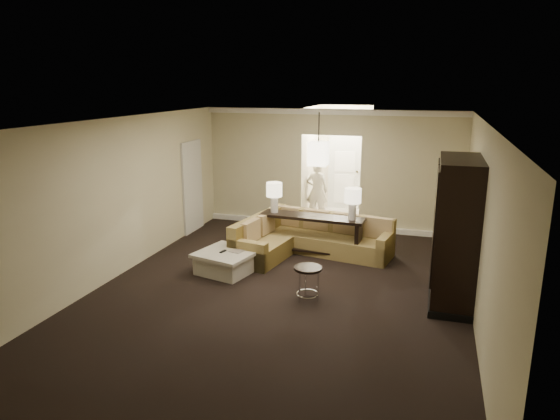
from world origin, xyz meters
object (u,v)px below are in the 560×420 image
(console_table, at_px, (312,231))
(armoire, at_px, (455,234))
(coffee_table, at_px, (227,261))
(drink_table, at_px, (308,276))
(person, at_px, (317,188))
(sectional_sofa, at_px, (306,239))

(console_table, bearing_deg, armoire, -26.03)
(coffee_table, xyz_separation_m, armoire, (3.89, -0.07, 0.89))
(coffee_table, xyz_separation_m, console_table, (1.25, 1.40, 0.28))
(armoire, distance_m, drink_table, 2.38)
(person, bearing_deg, drink_table, 103.75)
(coffee_table, height_order, console_table, console_table)
(console_table, height_order, armoire, armoire)
(armoire, bearing_deg, console_table, 150.84)
(coffee_table, height_order, armoire, armoire)
(console_table, bearing_deg, person, 104.12)
(coffee_table, relative_size, drink_table, 2.13)
(sectional_sofa, relative_size, coffee_table, 2.51)
(console_table, distance_m, drink_table, 2.20)
(sectional_sofa, xyz_separation_m, coffee_table, (-1.13, -1.38, -0.12))
(sectional_sofa, bearing_deg, coffee_table, -119.63)
(drink_table, height_order, person, person)
(console_table, xyz_separation_m, armoire, (2.63, -1.47, 0.61))
(coffee_table, bearing_deg, console_table, 48.33)
(sectional_sofa, distance_m, person, 2.70)
(person, bearing_deg, armoire, 129.95)
(drink_table, relative_size, person, 0.34)
(armoire, relative_size, person, 1.39)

